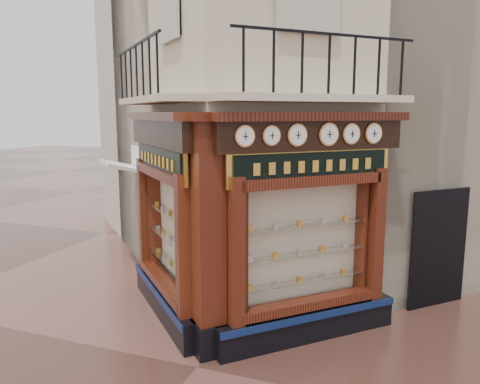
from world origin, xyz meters
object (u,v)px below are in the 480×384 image
at_px(clock_d, 329,134).
at_px(signboard_left, 159,160).
at_px(clock_c, 297,135).
at_px(clock_b, 271,136).
at_px(clock_e, 351,134).
at_px(signboard_right, 313,166).
at_px(clock_a, 245,136).
at_px(awning, 125,271).
at_px(clock_f, 373,133).
at_px(corner_pilaster, 209,240).

xyz_separation_m(clock_d, signboard_left, (-3.15, -0.07, -0.52)).
height_order(clock_c, signboard_left, clock_c).
height_order(clock_b, clock_c, clock_c).
xyz_separation_m(clock_e, signboard_right, (-0.55, -0.39, -0.52)).
relative_size(clock_a, clock_b, 1.06).
bearing_deg(clock_a, awning, 100.26).
bearing_deg(clock_e, clock_b, 180.00).
distance_m(clock_a, clock_b, 0.46).
relative_size(clock_a, signboard_left, 0.15).
xyz_separation_m(clock_f, signboard_right, (-0.88, -0.72, -0.52)).
bearing_deg(signboard_left, corner_pilaster, -169.75).
height_order(clock_c, clock_f, clock_c).
xyz_separation_m(clock_b, signboard_left, (-2.40, 0.68, -0.52)).
distance_m(clock_b, signboard_left, 2.55).
bearing_deg(clock_e, clock_c, 180.00).
height_order(clock_a, signboard_right, clock_a).
height_order(clock_a, clock_d, clock_d).
bearing_deg(clock_b, clock_f, 0.00).
distance_m(corner_pilaster, clock_c, 2.20).
height_order(clock_c, awning, clock_c).
height_order(corner_pilaster, clock_b, corner_pilaster).
bearing_deg(clock_c, clock_b, -180.00).
xyz_separation_m(clock_c, clock_d, (0.42, 0.42, 0.00)).
bearing_deg(clock_b, awning, 105.04).
bearing_deg(clock_d, corner_pilaster, 167.70).
distance_m(clock_a, signboard_right, 1.41).
distance_m(clock_e, signboard_right, 0.85).
relative_size(clock_a, clock_e, 0.94).
height_order(clock_f, signboard_left, clock_f).
height_order(clock_b, clock_d, clock_d).
xyz_separation_m(awning, signboard_right, (5.18, -2.00, 3.10)).
bearing_deg(clock_e, clock_d, 180.00).
height_order(corner_pilaster, signboard_left, corner_pilaster).
distance_m(clock_e, signboard_left, 3.53).
bearing_deg(clock_c, signboard_right, 15.82).
height_order(clock_b, clock_f, clock_f).
bearing_deg(clock_b, clock_e, -0.00).
relative_size(awning, signboard_right, 0.60).
bearing_deg(signboard_right, corner_pilaster, 169.75).
height_order(clock_b, signboard_left, clock_b).
bearing_deg(clock_e, clock_f, 0.00).
xyz_separation_m(clock_d, clock_e, (0.32, 0.32, -0.00)).
bearing_deg(clock_a, clock_e, -0.00).
height_order(corner_pilaster, clock_c, corner_pilaster).
relative_size(clock_d, signboard_left, 0.17).
distance_m(corner_pilaster, clock_f, 3.36).
distance_m(corner_pilaster, clock_e, 2.97).
distance_m(corner_pilaster, clock_b, 1.94).
bearing_deg(clock_b, signboard_right, 7.37).
height_order(clock_b, signboard_right, clock_b).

